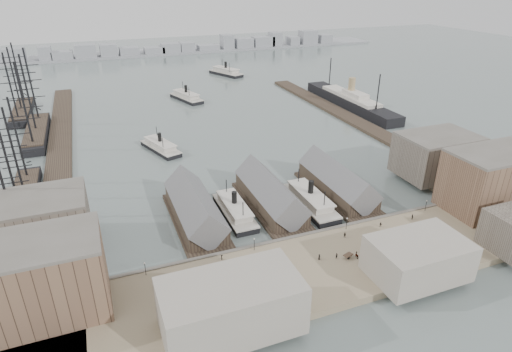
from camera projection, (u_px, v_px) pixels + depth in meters
name	position (u px, v px, depth m)	size (l,w,h in m)	color
ground	(291.00, 233.00, 131.90)	(900.00, 900.00, 0.00)	#556260
quay	(324.00, 268.00, 114.67)	(180.00, 30.00, 2.00)	#837358
seawall	(299.00, 238.00, 127.04)	(180.00, 1.20, 2.30)	#59544C
west_wharf	(60.00, 148.00, 193.22)	(10.00, 220.00, 1.60)	#2D231C
east_wharf	(349.00, 118.00, 232.79)	(10.00, 180.00, 1.60)	#2D231C
ferry_shed_west	(195.00, 209.00, 135.53)	(14.00, 42.00, 12.60)	#2D231C
ferry_shed_center	(270.00, 195.00, 144.08)	(14.00, 42.00, 12.60)	#2D231C
ferry_shed_east	(337.00, 183.00, 152.62)	(14.00, 42.00, 12.60)	#2D231C
warehouse_west_front	(30.00, 282.00, 94.07)	(32.00, 18.00, 18.00)	brown
warehouse_west_back	(40.00, 223.00, 120.14)	(26.00, 20.00, 14.00)	#60564C
warehouse_east_front	(492.00, 181.00, 138.54)	(30.00, 18.00, 19.00)	brown
warehouse_east_back	(436.00, 156.00, 162.75)	(28.00, 20.00, 15.00)	#60564C
street_bldg_center	(418.00, 258.00, 108.57)	(24.00, 16.00, 10.00)	gray
street_bldg_west	(231.00, 305.00, 91.71)	(30.00, 16.00, 12.00)	gray
lamp_post_far_w	(145.00, 266.00, 109.20)	(0.44, 0.44, 3.92)	black
lamp_post_near_w	(254.00, 242.00, 119.06)	(0.44, 0.44, 3.92)	black
lamp_post_near_e	(347.00, 221.00, 128.92)	(0.44, 0.44, 3.92)	black
lamp_post_far_e	(426.00, 204.00, 138.77)	(0.44, 0.44, 3.92)	black
far_shore	(139.00, 51.00, 410.24)	(500.00, 40.00, 15.72)	gray
ferry_docked_west	(235.00, 210.00, 140.20)	(7.81, 26.03, 9.29)	black
ferry_docked_east	(310.00, 200.00, 145.69)	(8.55, 28.50, 10.18)	black
ferry_open_near	(161.00, 146.00, 191.21)	(15.20, 26.20, 8.97)	black
ferry_open_mid	(186.00, 97.00, 266.72)	(16.47, 29.26, 10.01)	black
ferry_open_far	(226.00, 72.00, 331.81)	(20.88, 31.65, 10.92)	black
sailing_ship_near	(23.00, 202.00, 144.43)	(8.19, 56.39, 33.65)	black
sailing_ship_mid	(37.00, 131.00, 207.34)	(9.60, 55.44, 39.45)	black
sailing_ship_far	(22.00, 111.00, 238.46)	(9.03, 50.17, 37.12)	black
ocean_steamer	(350.00, 100.00, 253.78)	(11.71, 85.60, 17.12)	black
tram	(485.00, 216.00, 133.32)	(3.00, 10.79, 3.82)	black
horse_cart_left	(181.00, 292.00, 103.40)	(4.66, 1.66, 1.50)	black
horse_cart_center	(269.00, 268.00, 111.66)	(4.96, 1.68, 1.66)	black
horse_cart_right	(355.00, 255.00, 116.66)	(4.78, 2.85, 1.51)	black
pedestrian_0	(157.00, 285.00, 105.56)	(0.63, 0.46, 1.74)	black
pedestrian_1	(162.00, 300.00, 100.76)	(0.79, 0.62, 1.63)	black
pedestrian_2	(222.00, 257.00, 115.82)	(1.02, 0.58, 1.57)	black
pedestrian_3	(277.00, 282.00, 106.68)	(0.99, 0.41, 1.69)	black
pedestrian_4	(319.00, 257.00, 115.90)	(0.82, 0.54, 1.69)	black
pedestrian_5	(337.00, 256.00, 116.21)	(0.64, 0.47, 1.76)	black
pedestrian_6	(381.00, 225.00, 130.77)	(0.76, 0.59, 1.56)	black
pedestrian_7	(433.00, 242.00, 122.07)	(1.17, 0.67, 1.80)	black
pedestrian_8	(412.00, 217.00, 134.82)	(1.04, 0.44, 1.78)	black
pedestrian_9	(506.00, 229.00, 128.39)	(0.81, 0.53, 1.66)	black
pedestrian_10	(345.00, 235.00, 125.51)	(0.82, 0.64, 1.69)	black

